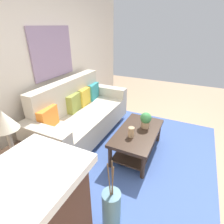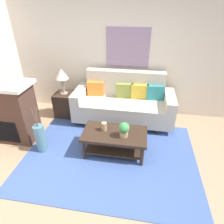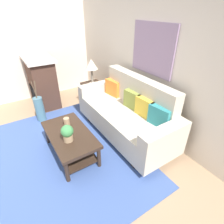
{
  "view_description": "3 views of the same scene",
  "coord_description": "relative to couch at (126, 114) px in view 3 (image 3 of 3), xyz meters",
  "views": [
    {
      "loc": [
        -2.26,
        -0.05,
        1.94
      ],
      "look_at": [
        0.13,
        1.1,
        0.63
      ],
      "focal_mm": 28.48,
      "sensor_mm": 36.0,
      "label": 1
    },
    {
      "loc": [
        0.46,
        -2.03,
        2.42
      ],
      "look_at": [
        -0.04,
        0.97,
        0.62
      ],
      "focal_mm": 31.12,
      "sensor_mm": 36.0,
      "label": 2
    },
    {
      "loc": [
        2.26,
        -0.0,
        2.13
      ],
      "look_at": [
        0.25,
        1.29,
        0.69
      ],
      "focal_mm": 28.25,
      "sensor_mm": 36.0,
      "label": 3
    }
  ],
  "objects": [
    {
      "name": "fireplace",
      "position": [
        -2.05,
        -0.97,
        0.16
      ],
      "size": [
        1.02,
        0.58,
        1.16
      ],
      "color": "#472D23",
      "rests_on": "ground_plane"
    },
    {
      "name": "wall_back",
      "position": [
        -0.09,
        0.54,
        0.92
      ],
      "size": [
        5.02,
        0.1,
        2.7
      ],
      "primitive_type": "cube",
      "color": "beige",
      "rests_on": "ground_plane"
    },
    {
      "name": "floor_vase_branch_b",
      "position": [
        -1.34,
        -1.24,
        0.29
      ],
      "size": [
        0.02,
        0.04,
        0.36
      ],
      "primitive_type": "cylinder",
      "rotation": [
        -0.09,
        0.02,
        0.0
      ],
      "color": "brown",
      "rests_on": "floor_vase"
    },
    {
      "name": "potted_plant_tabletop",
      "position": [
        0.13,
        -1.16,
        0.14
      ],
      "size": [
        0.18,
        0.18,
        0.26
      ],
      "color": "tan",
      "rests_on": "coffee_table"
    },
    {
      "name": "throw_pillow_olive",
      "position": [
        -0.0,
        0.13,
        0.25
      ],
      "size": [
        0.37,
        0.16,
        0.32
      ],
      "primitive_type": "cube",
      "rotation": [
        0.0,
        0.0,
        0.12
      ],
      "color": "olive",
      "rests_on": "couch"
    },
    {
      "name": "tabletop_vase",
      "position": [
        -0.22,
        -1.05,
        0.08
      ],
      "size": [
        0.09,
        0.09,
        0.15
      ],
      "primitive_type": "cylinder",
      "color": "tan",
      "rests_on": "coffee_table"
    },
    {
      "name": "floor_vase_branch_a",
      "position": [
        -1.31,
        -1.26,
        0.29
      ],
      "size": [
        0.05,
        0.04,
        0.36
      ],
      "primitive_type": "cylinder",
      "rotation": [
        -0.07,
        0.1,
        0.0
      ],
      "color": "brown",
      "rests_on": "floor_vase"
    },
    {
      "name": "wall_left",
      "position": [
        -2.65,
        -1.11,
        0.92
      ],
      "size": [
        0.1,
        5.2,
        2.7
      ],
      "primitive_type": "cube",
      "color": "beige",
      "rests_on": "ground_plane"
    },
    {
      "name": "floor_vase_branch_c",
      "position": [
        -1.34,
        -1.28,
        0.29
      ],
      "size": [
        0.04,
        0.04,
        0.36
      ],
      "primitive_type": "cylinder",
      "rotation": [
        0.08,
        -0.07,
        0.0
      ],
      "color": "brown",
      "rests_on": "floor_vase"
    },
    {
      "name": "throw_pillow_orange",
      "position": [
        -0.65,
        0.13,
        0.25
      ],
      "size": [
        0.37,
        0.17,
        0.32
      ],
      "primitive_type": "cube",
      "rotation": [
        0.0,
        0.0,
        0.14
      ],
      "color": "orange",
      "rests_on": "couch"
    },
    {
      "name": "ground_plane",
      "position": [
        -0.09,
        -1.71,
        -0.43
      ],
      "size": [
        9.02,
        9.02,
        0.0
      ],
      "primitive_type": "plane",
      "color": "#9E7F60"
    },
    {
      "name": "coffee_table",
      "position": [
        -0.03,
        -1.1,
        -0.12
      ],
      "size": [
        1.1,
        0.6,
        0.43
      ],
      "color": "#332319",
      "rests_on": "ground_plane"
    },
    {
      "name": "throw_pillow_teal",
      "position": [
        0.65,
        0.13,
        0.25
      ],
      "size": [
        0.37,
        0.17,
        0.32
      ],
      "primitive_type": "cube",
      "rotation": [
        0.0,
        0.0,
        0.13
      ],
      "color": "teal",
      "rests_on": "couch"
    },
    {
      "name": "area_rug",
      "position": [
        -0.09,
        -1.21,
        -0.42
      ],
      "size": [
        2.97,
        2.19,
        0.01
      ],
      "primitive_type": "cube",
      "color": "#3D5693",
      "rests_on": "ground_plane"
    },
    {
      "name": "table_lamp",
      "position": [
        -1.36,
        0.01,
        0.56
      ],
      "size": [
        0.28,
        0.28,
        0.57
      ],
      "color": "gray",
      "rests_on": "side_table"
    },
    {
      "name": "side_table",
      "position": [
        -1.36,
        0.01,
        -0.15
      ],
      "size": [
        0.44,
        0.44,
        0.56
      ],
      "primitive_type": "cube",
      "color": "#332319",
      "rests_on": "ground_plane"
    },
    {
      "name": "floor_vase",
      "position": [
        -1.33,
        -1.26,
        -0.16
      ],
      "size": [
        0.18,
        0.18,
        0.54
      ],
      "primitive_type": "cylinder",
      "color": "slate",
      "rests_on": "ground_plane"
    },
    {
      "name": "throw_pillow_mustard",
      "position": [
        0.33,
        0.13,
        0.25
      ],
      "size": [
        0.37,
        0.15,
        0.32
      ],
      "primitive_type": "cube",
      "rotation": [
        0.0,
        0.0,
        0.08
      ],
      "color": "gold",
      "rests_on": "couch"
    },
    {
      "name": "framed_painting",
      "position": [
        -0.0,
        0.47,
        1.09
      ],
      "size": [
        0.92,
        0.03,
        0.81
      ],
      "primitive_type": "cube",
      "color": "gray"
    },
    {
      "name": "couch",
      "position": [
        0.0,
        0.0,
        0.0
      ],
      "size": [
        2.11,
        0.84,
        1.08
      ],
      "color": "beige",
      "rests_on": "ground_plane"
    }
  ]
}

